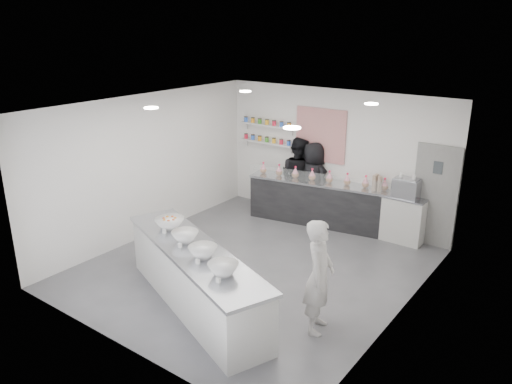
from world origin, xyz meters
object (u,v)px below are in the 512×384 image
Objects in this scene: espresso_ledge at (393,217)px; espresso_machine at (406,188)px; staff_right at (313,181)px; back_bar at (320,203)px; staff_left at (298,176)px; woman_prep at (319,277)px; prep_counter at (195,278)px.

espresso_machine reaches higher than espresso_ledge.
espresso_machine is at bearing -162.08° from staff_right.
staff_right is at bearing 178.18° from espresso_machine.
back_bar is 6.33× the size of espresso_machine.
staff_left is (-0.74, 0.25, 0.43)m from back_bar.
woman_prep is 0.94× the size of staff_left.
back_bar is (-0.13, 4.21, -0.00)m from prep_counter.
espresso_ledge is 0.70× the size of staff_left.
prep_counter is 2.05× the size of staff_right.
prep_counter is 4.50m from staff_right.
espresso_ledge is 3.82m from woman_prep.
staff_left is at bearing 123.07° from prep_counter.
espresso_ledge is at bearing 180.00° from espresso_machine.
staff_right reaches higher than woman_prep.
staff_left reaches higher than prep_counter.
espresso_machine is 0.29× the size of woman_prep.
back_bar is 1.86× the size of woman_prep.
espresso_ledge is 2.42m from staff_left.
espresso_machine is at bearing -177.01° from staff_left.
woman_prep is (0.37, -3.79, 0.39)m from espresso_ledge.
woman_prep is (2.02, -3.61, 0.37)m from back_bar.
prep_counter is 4.76m from espresso_machine.
back_bar is 0.89m from staff_left.
espresso_ledge is at bearing -12.28° from woman_prep.
prep_counter is 1.98× the size of staff_left.
staff_left reaches higher than woman_prep.
prep_counter is 2.82× the size of espresso_ledge.
woman_prep is (1.89, 0.60, 0.37)m from prep_counter.
staff_right is (-0.33, 0.25, 0.40)m from back_bar.
prep_counter is at bearing 105.53° from staff_left.
back_bar is 1.65m from espresso_ledge.
espresso_ledge is 0.72m from espresso_machine.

